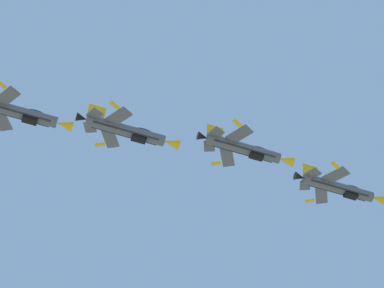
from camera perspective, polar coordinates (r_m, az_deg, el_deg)
fighter_jet_left_wing at (r=125.38m, az=10.97°, el=-3.26°), size 12.63×12.50×4.38m
fighter_jet_right_wing at (r=119.13m, az=3.99°, el=-0.37°), size 12.64×12.52×4.38m
fighter_jet_left_outer at (r=113.78m, az=-4.84°, el=0.98°), size 12.58×12.45×4.57m
fighter_jet_right_outer at (r=113.42m, az=-12.84°, el=2.34°), size 12.61×12.48×4.43m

